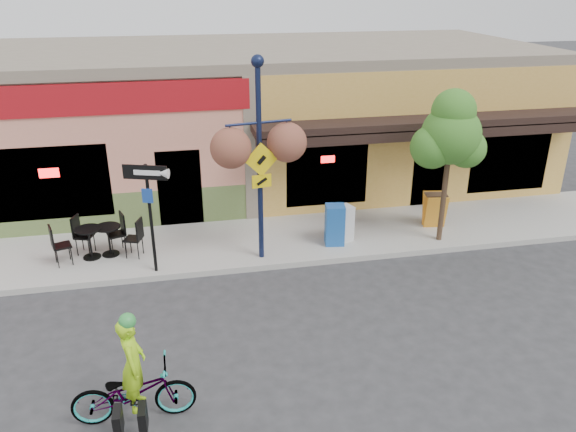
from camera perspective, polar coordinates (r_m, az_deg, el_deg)
The scene contains 14 objects.
ground at distance 13.52m, azimuth 2.70°, elevation -6.10°, with size 90.00×90.00×0.00m, color #2D2D30.
sidewalk at distance 15.21m, azimuth 0.88°, elevation -2.23°, with size 24.00×3.00×0.15m, color #9E9B93.
curb at distance 13.95m, azimuth 2.16°, elevation -4.75°, with size 24.00×0.12×0.15m, color #A8A59E.
building at distance 19.63m, azimuth -2.57°, elevation 10.38°, with size 18.20×8.20×4.50m, color tan, non-canonical shape.
bicycle at distance 9.68m, azimuth -15.42°, elevation -16.90°, with size 0.68×1.96×1.03m, color maroon.
cyclist_rider at distance 9.49m, azimuth -15.31°, elevation -15.51°, with size 0.59×0.39×1.62m, color #A2E017.
lamp_post at distance 13.14m, azimuth -2.90°, elevation 5.45°, with size 1.57×0.63×4.92m, color #121A38, non-canonical shape.
one_way_sign at distance 13.22m, azimuth -13.74°, elevation -0.35°, with size 1.02×0.22×2.65m, color black, non-canonical shape.
cafe_set_left at distance 14.62m, azimuth -19.53°, elevation -2.19°, with size 1.73×0.86×1.04m, color black, non-canonical shape.
cafe_set_right at distance 14.63m, azimuth -17.77°, elevation -1.98°, with size 1.69×0.85×1.02m, color black, non-canonical shape.
newspaper_box_blue at distance 14.55m, azimuth 4.77°, elevation -0.89°, with size 0.48×0.43×1.08m, color #1A52A1, non-canonical shape.
newspaper_box_grey at distance 14.79m, azimuth 5.63°, elevation -0.75°, with size 0.45×0.40×0.96m, color silver, non-canonical shape.
street_tree at distance 14.76m, azimuth 15.87°, elevation 4.80°, with size 1.58×1.58×4.04m, color #3D7A26, non-canonical shape.
sandwich_board at distance 15.92m, azimuth 14.82°, elevation 0.35°, with size 0.58×0.43×0.97m, color orange, non-canonical shape.
Camera 1 is at (-2.97, -11.40, 6.63)m, focal length 35.00 mm.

